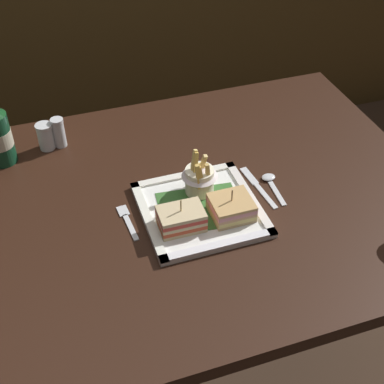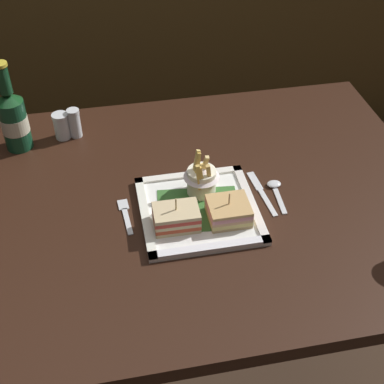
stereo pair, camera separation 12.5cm
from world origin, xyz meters
name	(u,v)px [view 1 (the left image)]	position (x,y,z in m)	size (l,w,h in m)	color
ground_plane	(186,369)	(0.00, 0.00, 0.00)	(6.00, 6.00, 0.00)	#3E2B1E
dining_table	(185,238)	(0.00, 0.00, 0.63)	(1.24, 0.90, 0.77)	black
square_plate	(200,210)	(0.02, -0.06, 0.78)	(0.27, 0.27, 0.02)	white
sandwich_half_left	(181,219)	(-0.04, -0.10, 0.81)	(0.10, 0.07, 0.08)	#D6B885
sandwich_half_right	(231,208)	(0.08, -0.10, 0.81)	(0.09, 0.09, 0.08)	tan
fries_cup	(200,177)	(0.04, -0.01, 0.83)	(0.09, 0.09, 0.12)	white
fork	(127,220)	(-0.15, -0.03, 0.78)	(0.03, 0.12, 0.00)	silver
knife	(257,185)	(0.19, -0.02, 0.78)	(0.03, 0.17, 0.00)	silver
spoon	(270,180)	(0.22, -0.01, 0.78)	(0.04, 0.12, 0.01)	silver
salt_shaker	(46,138)	(-0.29, 0.31, 0.81)	(0.04, 0.04, 0.07)	silver
pepper_shaker	(59,134)	(-0.25, 0.31, 0.81)	(0.03, 0.03, 0.08)	silver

